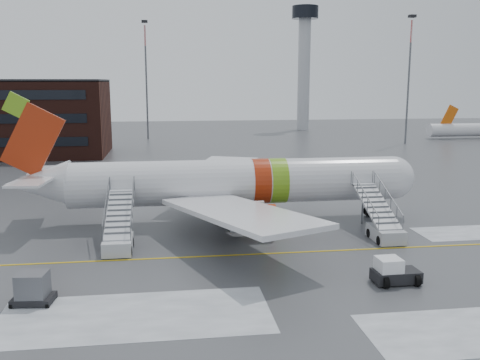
{
  "coord_description": "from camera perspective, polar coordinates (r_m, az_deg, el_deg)",
  "views": [
    {
      "loc": [
        -4.22,
        -36.38,
        11.91
      ],
      "look_at": [
        1.68,
        6.15,
        4.0
      ],
      "focal_mm": 40.0,
      "sensor_mm": 36.0,
      "label": 1
    }
  ],
  "objects": [
    {
      "name": "ground",
      "position": [
        38.51,
        -1.24,
        -7.58
      ],
      "size": [
        260.0,
        260.0,
        0.0
      ],
      "primitive_type": "plane",
      "color": "#494C4F",
      "rests_on": "ground"
    },
    {
      "name": "airliner",
      "position": [
        45.6,
        -1.53,
        -0.3
      ],
      "size": [
        35.03,
        32.97,
        11.18
      ],
      "color": "silver",
      "rests_on": "ground"
    },
    {
      "name": "airstair_fwd",
      "position": [
        42.76,
        14.93,
        -4.61
      ],
      "size": [
        2.05,
        7.7,
        3.48
      ],
      "color": "#ABAEB3",
      "rests_on": "ground"
    },
    {
      "name": "airstair_aft",
      "position": [
        39.67,
        -12.81,
        -5.69
      ],
      "size": [
        2.05,
        7.7,
        3.48
      ],
      "color": "silver",
      "rests_on": "ground"
    },
    {
      "name": "pushback_tug",
      "position": [
        33.73,
        16.04,
        -9.4
      ],
      "size": [
        2.82,
        2.15,
        1.58
      ],
      "color": "black",
      "rests_on": "ground"
    },
    {
      "name": "uld_container",
      "position": [
        31.69,
        -21.22,
        -10.8
      ],
      "size": [
        2.28,
        1.77,
        1.74
      ],
      "color": "black",
      "rests_on": "ground"
    },
    {
      "name": "control_tower",
      "position": [
        135.94,
        6.87,
        13.25
      ],
      "size": [
        6.4,
        6.4,
        30.0
      ],
      "color": "#B2B5BA",
      "rests_on": "ground"
    },
    {
      "name": "light_mast_far_ne",
      "position": [
        108.72,
        17.59,
        10.97
      ],
      "size": [
        1.2,
        1.2,
        24.25
      ],
      "color": "#595B60",
      "rests_on": "ground"
    },
    {
      "name": "light_mast_far_n",
      "position": [
        114.46,
        -9.98,
        11.25
      ],
      "size": [
        1.2,
        1.2,
        24.25
      ],
      "color": "#595B60",
      "rests_on": "ground"
    }
  ]
}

